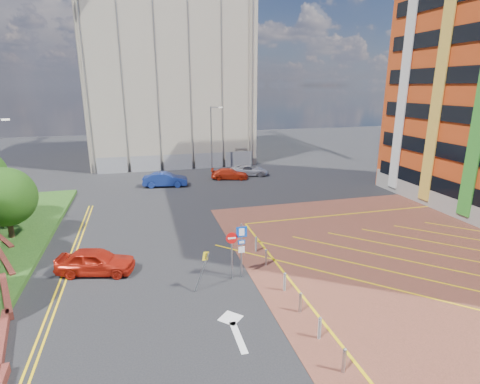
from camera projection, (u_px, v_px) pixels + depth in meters
name	position (u px, v px, depth m)	size (l,w,h in m)	color
ground	(237.00, 287.00, 20.02)	(140.00, 140.00, 0.00)	black
forecourt	(453.00, 257.00, 23.49)	(26.00, 26.00, 0.02)	brown
retaining_wall	(2.00, 295.00, 18.89)	(6.06, 20.33, 0.40)	brown
tree_c	(5.00, 197.00, 25.07)	(4.00, 4.00, 4.90)	#3D2B1C
lamp_back	(212.00, 137.00, 45.84)	(1.53, 0.16, 8.00)	#9EA0A8
sign_cluster	(238.00, 246.00, 20.47)	(1.17, 0.12, 3.20)	#9EA0A8
warning_sign	(203.00, 266.00, 19.26)	(0.85, 0.44, 2.24)	#9EA0A8
bollard_row	(289.00, 289.00, 18.91)	(0.14, 11.14, 0.90)	#9EA0A8
construction_building	(168.00, 81.00, 54.15)	(21.20, 19.20, 22.00)	#9F9282
construction_fence	(186.00, 162.00, 47.86)	(21.60, 0.06, 2.00)	gray
car_red_left	(96.00, 261.00, 21.34)	(1.75, 4.35, 1.48)	#B71F0F
car_blue_back	(165.00, 179.00, 39.81)	(1.62, 4.65, 1.53)	navy
car_red_back	(230.00, 174.00, 42.99)	(1.72, 4.24, 1.23)	red
car_silver_back	(249.00, 170.00, 44.74)	(2.08, 4.50, 1.25)	silver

